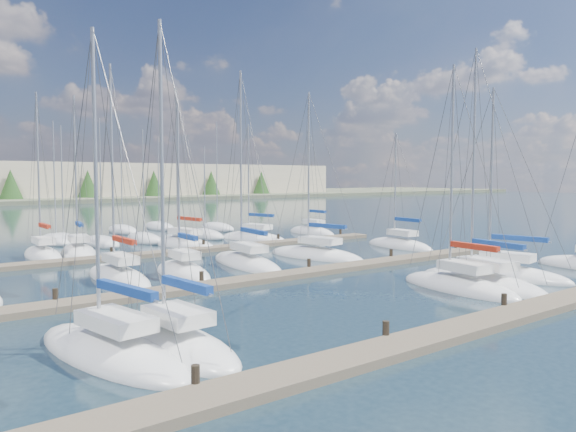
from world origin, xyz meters
TOP-DOWN VIEW (x-y plane):
  - ground at (0.00, 60.00)m, footprint 400.00×400.00m
  - dock_near at (0.00, 2.01)m, footprint 44.00×1.93m
  - dock_mid at (0.00, 16.01)m, footprint 44.00×1.93m
  - dock_far at (0.00, 30.01)m, footprint 44.00×1.93m
  - sailboat_d at (6.64, 7.20)m, footprint 3.42×8.20m
  - sailboat_j at (-3.13, 20.89)m, footprint 3.15×7.12m
  - sailboat_f at (12.03, 7.97)m, footprint 3.89×8.97m
  - sailboat_c at (-10.66, 7.03)m, footprint 3.29×7.60m
  - sailboat_p at (3.83, 34.43)m, footprint 4.04×9.21m
  - sailboat_b at (-12.73, 7.65)m, footprint 4.00×9.05m
  - sailboat_m at (18.46, 21.68)m, footprint 3.04×7.80m
  - sailboat_n at (-8.09, 34.54)m, footprint 2.48×7.47m
  - sailboat_l at (8.61, 21.56)m, footprint 4.38×9.32m
  - sailboat_q at (11.60, 34.41)m, footprint 4.43×8.74m
  - sailboat_k at (2.14, 21.53)m, footprint 4.00×9.86m
  - sailboat_e at (8.68, 7.15)m, footprint 4.48×9.45m
  - sailboat_i at (-7.05, 21.63)m, footprint 2.60×8.45m
  - sailboat_o at (-5.39, 34.46)m, footprint 3.87×7.46m
  - sailboat_r at (20.00, 35.49)m, footprint 2.52×7.53m
  - distant_boats at (-4.34, 43.76)m, footprint 36.93×20.75m

SIDE VIEW (x-z plane):
  - ground at x=0.00m, z-range 0.00..0.00m
  - dock_near at x=0.00m, z-range -0.40..0.70m
  - dock_mid at x=0.00m, z-range -0.40..0.70m
  - dock_far at x=0.00m, z-range -0.40..0.70m
  - sailboat_q at x=11.60m, z-range -5.88..6.22m
  - sailboat_b at x=-12.73m, z-range -5.86..6.21m
  - sailboat_l at x=8.61m, z-range -6.56..6.91m
  - sailboat_m at x=18.46m, z-range -5.25..5.60m
  - sailboat_f at x=12.03m, z-range -6.05..6.41m
  - sailboat_c at x=-10.66m, z-range -6.09..6.45m
  - sailboat_e at x=8.68m, z-range -6.96..7.32m
  - sailboat_p at x=3.83m, z-range -7.28..7.65m
  - sailboat_j at x=-3.13m, z-range -5.75..6.12m
  - sailboat_d at x=6.64m, z-range -6.37..6.74m
  - sailboat_k at x=2.14m, z-range -7.01..7.38m
  - sailboat_r at x=20.00m, z-range -6.00..6.38m
  - sailboat_i at x=-7.05m, z-range -6.68..7.07m
  - sailboat_o at x=-5.39m, z-range -6.53..6.92m
  - sailboat_n at x=-8.09m, z-range -6.55..6.95m
  - distant_boats at x=-4.34m, z-range -6.36..6.94m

